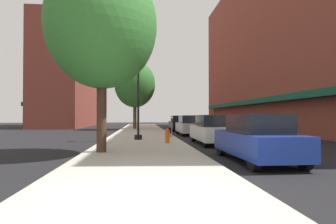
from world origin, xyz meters
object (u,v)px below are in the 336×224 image
fire_hydrant (167,136)px  car_silver (189,125)px  lamppost (138,91)px  car_blue (256,139)px  car_black (179,123)px  parking_meter_near (172,126)px  tree_near (135,84)px  car_white (212,130)px  tree_mid (102,26)px

fire_hydrant → car_silver: car_silver is taller
lamppost → fire_hydrant: (1.63, -2.29, -2.68)m
car_blue → car_black: size_ratio=1.00×
parking_meter_near → car_black: car_black is taller
tree_near → car_white: 18.24m
fire_hydrant → tree_mid: tree_mid is taller
parking_meter_near → car_black: bearing=79.5°
car_white → car_black: 13.80m
lamppost → car_blue: (4.22, -7.93, -2.39)m
lamppost → fire_hydrant: bearing=-54.5°
parking_meter_near → tree_near: tree_near is taller
fire_hydrant → car_black: car_black is taller
car_blue → fire_hydrant: bearing=112.7°
parking_meter_near → tree_mid: size_ratio=0.17×
tree_near → parking_meter_near: bearing=-78.2°
tree_mid → car_black: tree_mid is taller
tree_mid → lamppost: bearing=75.9°
car_silver → fire_hydrant: bearing=-111.0°
car_blue → car_white: (0.00, 5.89, 0.00)m
car_blue → car_white: same height
car_blue → parking_meter_near: bearing=100.0°
lamppost → parking_meter_near: bearing=28.1°
car_blue → car_white: bearing=87.9°
car_blue → lamppost: bearing=116.0°
car_blue → car_black: bearing=87.9°
lamppost → car_blue: lamppost is taller
car_white → car_silver: same height
car_blue → car_black: (0.00, 19.70, 0.00)m
car_silver → car_black: bearing=87.8°
lamppost → car_blue: 9.29m
tree_mid → car_black: (5.66, 17.48, -4.53)m
car_black → fire_hydrant: bearing=-101.2°
tree_mid → car_white: tree_mid is taller
tree_near → car_black: (4.82, -3.18, -4.57)m
fire_hydrant → tree_mid: 6.66m
parking_meter_near → lamppost: bearing=-151.9°
car_silver → car_black: same height
parking_meter_near → car_blue: 9.34m
lamppost → car_black: size_ratio=1.37×
lamppost → tree_near: size_ratio=0.73×
tree_mid → car_blue: tree_mid is taller
car_blue → car_silver: 13.25m
car_blue → car_white: 5.89m
fire_hydrant → lamppost: bearing=125.5°
tree_near → car_white: size_ratio=1.87×
lamppost → tree_mid: 6.26m
lamppost → car_black: bearing=70.3°
car_blue → tree_mid: bearing=156.5°
car_silver → car_black: (0.00, 6.45, 0.00)m
tree_near → tree_mid: size_ratio=1.02×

